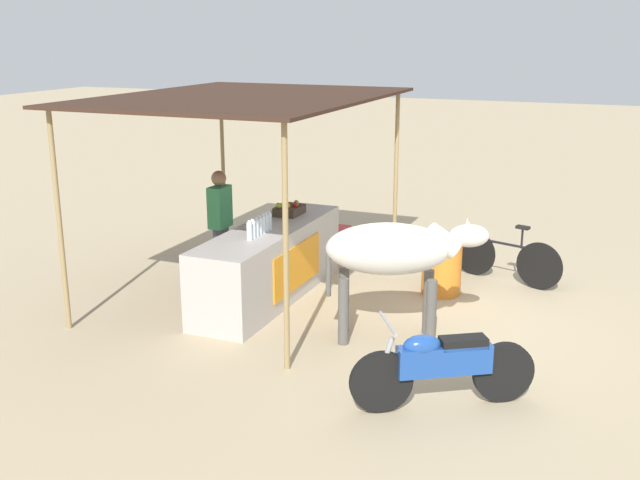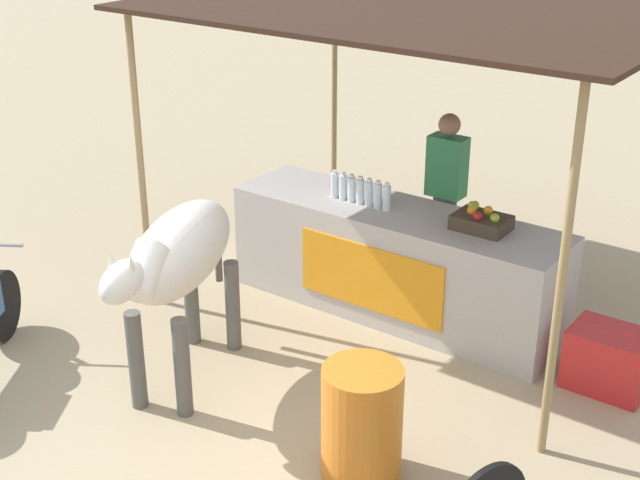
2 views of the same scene
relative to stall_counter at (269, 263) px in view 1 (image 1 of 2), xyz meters
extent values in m
plane|color=tan|center=(0.00, -2.20, -0.48)|extent=(60.00, 60.00, 0.00)
cube|color=#B2ADA8|center=(0.00, 0.00, 0.00)|extent=(3.00, 0.80, 0.96)
cube|color=orange|center=(0.00, -0.41, 0.00)|extent=(1.40, 0.02, 0.58)
cube|color=#382319|center=(0.00, 0.30, 2.15)|extent=(4.20, 3.20, 0.04)
cylinder|color=#997F51|center=(-1.89, -1.14, 0.83)|extent=(0.06, 0.06, 2.63)
cylinder|color=#997F51|center=(1.89, -1.14, 0.83)|extent=(0.06, 0.06, 2.63)
cylinder|color=#997F51|center=(-1.89, 1.74, 0.83)|extent=(0.06, 0.06, 2.63)
cylinder|color=#997F51|center=(1.89, 1.74, 0.83)|extent=(0.06, 0.06, 2.63)
cylinder|color=silver|center=(-0.62, -0.05, 0.59)|extent=(0.07, 0.07, 0.22)
cylinder|color=white|center=(-0.62, -0.05, 0.71)|extent=(0.04, 0.04, 0.03)
cylinder|color=silver|center=(-0.53, -0.05, 0.59)|extent=(0.07, 0.07, 0.22)
cylinder|color=white|center=(-0.53, -0.05, 0.71)|extent=(0.04, 0.04, 0.03)
cylinder|color=silver|center=(-0.44, -0.05, 0.59)|extent=(0.07, 0.07, 0.22)
cylinder|color=white|center=(-0.44, -0.05, 0.71)|extent=(0.04, 0.04, 0.03)
cylinder|color=silver|center=(-0.35, -0.05, 0.59)|extent=(0.07, 0.07, 0.22)
cylinder|color=white|center=(-0.35, -0.05, 0.71)|extent=(0.04, 0.04, 0.03)
cylinder|color=silver|center=(-0.26, -0.05, 0.59)|extent=(0.07, 0.07, 0.22)
cylinder|color=white|center=(-0.26, -0.05, 0.71)|extent=(0.04, 0.04, 0.03)
cylinder|color=silver|center=(-0.17, -0.05, 0.59)|extent=(0.07, 0.07, 0.22)
cylinder|color=white|center=(-0.17, -0.05, 0.71)|extent=(0.04, 0.04, 0.03)
cylinder|color=silver|center=(-0.08, -0.05, 0.59)|extent=(0.07, 0.07, 0.22)
cylinder|color=white|center=(-0.08, -0.05, 0.71)|extent=(0.04, 0.04, 0.03)
cube|color=#3F3326|center=(0.76, 0.05, 0.54)|extent=(0.44, 0.32, 0.12)
sphere|color=#8CB22D|center=(0.89, 0.01, 0.63)|extent=(0.08, 0.08, 0.08)
sphere|color=orange|center=(0.64, 0.16, 0.63)|extent=(0.08, 0.08, 0.08)
sphere|color=#8CB22D|center=(0.65, 0.12, 0.63)|extent=(0.08, 0.08, 0.08)
sphere|color=orange|center=(0.78, 0.12, 0.63)|extent=(0.08, 0.08, 0.08)
sphere|color=#B21E19|center=(0.77, -0.04, 0.63)|extent=(0.08, 0.08, 0.08)
sphere|color=#8CB22D|center=(0.63, 0.15, 0.63)|extent=(0.08, 0.08, 0.08)
sphere|color=orange|center=(0.67, 0.04, 0.63)|extent=(0.08, 0.08, 0.08)
cylinder|color=#383842|center=(0.06, 0.75, -0.04)|extent=(0.22, 0.22, 0.88)
cube|color=#337F4C|center=(0.06, 0.75, 0.68)|extent=(0.34, 0.20, 0.56)
sphere|color=#8C6647|center=(0.06, 0.75, 1.07)|extent=(0.20, 0.20, 0.20)
cube|color=red|center=(1.97, -0.10, -0.24)|extent=(0.60, 0.44, 0.48)
cylinder|color=orange|center=(1.03, -2.07, -0.08)|extent=(0.53, 0.53, 0.80)
ellipsoid|color=silver|center=(-0.73, -1.85, 0.60)|extent=(0.96, 1.49, 0.60)
cylinder|color=#575551|center=(-0.39, -2.25, -0.09)|extent=(0.12, 0.12, 0.78)
cylinder|color=#575551|center=(-0.73, -2.38, -0.09)|extent=(0.12, 0.12, 0.78)
cylinder|color=#575551|center=(-0.72, -1.33, -0.09)|extent=(0.12, 0.12, 0.78)
cylinder|color=#575551|center=(-1.07, -1.45, -0.09)|extent=(0.12, 0.12, 0.78)
cylinder|color=silver|center=(-0.53, -2.41, 0.71)|extent=(0.38, 0.50, 0.41)
ellipsoid|color=silver|center=(-0.43, -2.70, 0.77)|extent=(0.36, 0.49, 0.26)
cone|color=beige|center=(-0.37, -2.65, 0.91)|extent=(0.05, 0.05, 0.10)
cone|color=beige|center=(-0.50, -2.70, 0.91)|extent=(0.05, 0.05, 0.10)
cylinder|color=#575551|center=(-0.95, -1.23, 0.33)|extent=(0.06, 0.06, 0.60)
cylinder|color=black|center=(-2.39, -2.34, -0.18)|extent=(0.39, 0.55, 0.60)
cylinder|color=black|center=(-1.75, -3.35, -0.18)|extent=(0.39, 0.55, 0.60)
cube|color=#1E4799|center=(-2.07, -2.84, 0.00)|extent=(0.63, 0.86, 0.28)
ellipsoid|color=#1E4799|center=(-2.19, -2.66, 0.16)|extent=(0.36, 0.41, 0.20)
cube|color=black|center=(-1.97, -2.99, 0.16)|extent=(0.39, 0.47, 0.10)
cylinder|color=#99999E|center=(-2.37, -2.38, 0.40)|extent=(0.48, 0.32, 0.03)
cylinder|color=#99999E|center=(-2.38, -2.35, 0.02)|extent=(0.15, 0.20, 0.49)
cylinder|color=black|center=(2.02, -2.31, -0.15)|extent=(0.24, 0.64, 0.66)
cylinder|color=black|center=(1.71, -3.26, -0.15)|extent=(0.24, 0.64, 0.66)
cylinder|color=black|center=(1.86, -2.79, 0.07)|extent=(0.29, 0.82, 0.04)
cylinder|color=black|center=(1.80, -3.00, 0.19)|extent=(0.03, 0.03, 0.28)
cube|color=black|center=(1.80, -3.00, 0.35)|extent=(0.15, 0.20, 0.04)
camera|label=1|loc=(-8.44, -4.23, 2.97)|focal=42.00mm
camera|label=2|loc=(3.61, -6.08, 3.31)|focal=50.00mm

